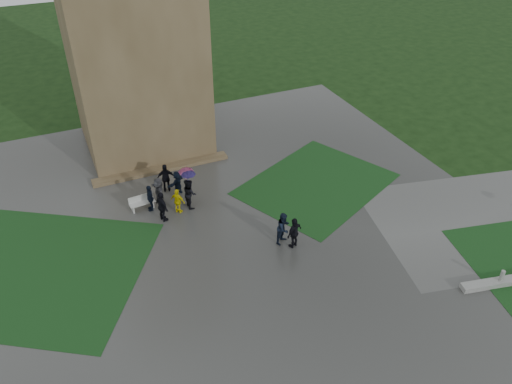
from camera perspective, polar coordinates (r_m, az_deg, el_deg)
name	(u,v)px	position (r m, az deg, el deg)	size (l,w,h in m)	color
ground	(218,273)	(25.36, -4.40, -9.23)	(120.00, 120.00, 0.00)	black
plaza	(205,249)	(26.77, -5.89, -6.48)	(34.00, 34.00, 0.02)	#373734
lawn_inset_left	(32,270)	(27.83, -24.24, -8.11)	(11.00, 9.00, 0.01)	#133615
lawn_inset_right	(316,184)	(31.78, 6.91, 0.90)	(9.00, 7.00, 0.01)	#133615
tower	(128,14)	(34.03, -14.40, 19.08)	(8.00, 8.00, 18.00)	brown
tower_plinth	(162,169)	(33.49, -10.71, 2.63)	(9.00, 0.80, 0.22)	brown
bench	(142,202)	(29.94, -12.91, -1.15)	(1.52, 0.59, 0.86)	beige
visitor_cluster	(170,190)	(29.62, -9.76, 0.20)	(2.99, 3.88, 2.48)	black
pedestrian_mid	(284,228)	(26.53, 3.19, -4.12)	(0.91, 0.52, 1.87)	black
pedestrian_near	(294,233)	(26.28, 4.40, -4.65)	(1.07, 0.61, 1.83)	black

